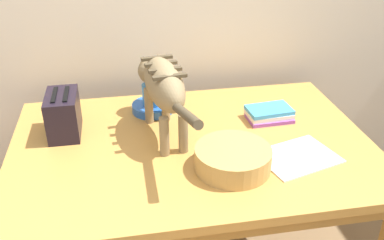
{
  "coord_description": "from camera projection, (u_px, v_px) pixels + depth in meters",
  "views": [
    {
      "loc": [
        -0.13,
        -0.23,
        1.64
      ],
      "look_at": [
        0.12,
        1.19,
        0.85
      ],
      "focal_mm": 40.56,
      "sensor_mm": 36.0,
      "label": 1
    }
  ],
  "objects": [
    {
      "name": "saucer_bowl",
      "position": [
        153.0,
        107.0,
        1.92
      ],
      "size": [
        0.18,
        0.18,
        0.03
      ],
      "primitive_type": "cylinder",
      "color": "blue",
      "rests_on": "dining_table"
    },
    {
      "name": "dining_table",
      "position": [
        192.0,
        161.0,
        1.73
      ],
      "size": [
        1.4,
        0.95,
        0.75
      ],
      "color": "#BD853D",
      "rests_on": "ground_plane"
    },
    {
      "name": "magazine",
      "position": [
        298.0,
        157.0,
        1.59
      ],
      "size": [
        0.32,
        0.28,
        0.01
      ],
      "primitive_type": "cube",
      "rotation": [
        0.0,
        0.0,
        0.28
      ],
      "color": "silver",
      "rests_on": "dining_table"
    },
    {
      "name": "cat",
      "position": [
        162.0,
        85.0,
        1.65
      ],
      "size": [
        0.18,
        0.7,
        0.31
      ],
      "rotation": [
        0.0,
        0.0,
        0.12
      ],
      "color": "#87724F",
      "rests_on": "dining_table"
    },
    {
      "name": "wicker_basket",
      "position": [
        233.0,
        158.0,
        1.52
      ],
      "size": [
        0.27,
        0.27,
        0.08
      ],
      "color": "tan",
      "rests_on": "dining_table"
    },
    {
      "name": "book_stack",
      "position": [
        269.0,
        114.0,
        1.85
      ],
      "size": [
        0.2,
        0.14,
        0.05
      ],
      "color": "purple",
      "rests_on": "dining_table"
    },
    {
      "name": "toaster",
      "position": [
        63.0,
        114.0,
        1.71
      ],
      "size": [
        0.12,
        0.2,
        0.18
      ],
      "color": "black",
      "rests_on": "dining_table"
    },
    {
      "name": "coffee_mug",
      "position": [
        153.0,
        94.0,
        1.89
      ],
      "size": [
        0.13,
        0.09,
        0.09
      ],
      "color": "#2C7BC9",
      "rests_on": "saucer_bowl"
    }
  ]
}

